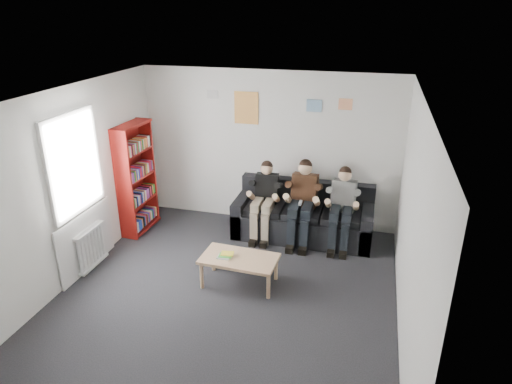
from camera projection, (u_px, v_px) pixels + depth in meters
The scene contains 14 objects.
room_shell at pixel (223, 207), 5.68m from camera, with size 5.00×5.00×5.00m.
sofa at pixel (303, 218), 7.75m from camera, with size 2.30×0.94×0.89m.
bookshelf at pixel (137, 178), 7.74m from camera, with size 0.28×0.85×1.89m.
coffee_table at pixel (239, 261), 6.36m from camera, with size 1.06×0.58×0.42m.
game_cases at pixel (225, 255), 6.35m from camera, with size 0.21×0.19×0.04m.
person_left at pixel (264, 200), 7.59m from camera, with size 0.37×0.80×1.29m.
person_middle at pixel (302, 203), 7.43m from camera, with size 0.41×0.89×1.37m.
person_right at pixel (342, 208), 7.29m from camera, with size 0.38×0.82×1.31m.
radiator at pixel (91, 247), 6.75m from camera, with size 0.10×0.64×0.60m.
window at pixel (80, 205), 6.50m from camera, with size 0.05×1.30×2.36m.
poster_large at pixel (246, 108), 7.73m from camera, with size 0.42×0.01×0.55m, color #D2CF4A.
poster_blue at pixel (314, 106), 7.42m from camera, with size 0.25×0.01×0.20m, color #42A1E2.
poster_pink at pixel (345, 104), 7.28m from camera, with size 0.22×0.01×0.18m, color #BD3B75.
poster_sign at pixel (212, 94), 7.79m from camera, with size 0.20×0.01×0.14m, color silver.
Camera 1 is at (1.72, -4.90, 3.70)m, focal length 32.00 mm.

